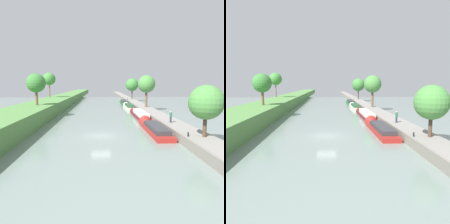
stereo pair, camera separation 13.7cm
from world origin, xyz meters
The scene contains 15 objects.
ground_plane centered at (0.00, 0.00, 0.00)m, with size 160.00×160.00×0.00m, color slate.
right_towpath centered at (10.62, 0.00, 0.50)m, with size 3.20×260.00×1.01m.
stone_quay centered at (8.90, 0.00, 0.53)m, with size 0.25×260.00×1.06m.
narrowboat_red centered at (7.36, 2.61, 0.44)m, with size 2.20×12.36×2.09m.
narrowboat_maroon centered at (7.65, 15.49, 0.55)m, with size 1.90×14.81×1.98m.
narrowboat_cream centered at (7.39, 30.52, 0.54)m, with size 1.90×11.93×1.86m.
narrowboat_green centered at (7.43, 42.75, 0.58)m, with size 1.84×12.39×1.94m.
tree_rightbank_near centered at (10.96, -5.21, 4.66)m, with size 3.63×3.63×5.49m.
tree_rightbank_midnear centered at (10.88, 24.67, 6.45)m, with size 4.14×4.14×7.57m.
tree_rightbank_midfar centered at (11.41, 53.00, 6.16)m, with size 4.63×4.63×7.49m.
tree_leftbank_downstream centered at (-12.09, 14.54, 6.69)m, with size 3.56×3.56×5.95m.
tree_leftbank_upstream centered at (-15.28, 38.94, 7.96)m, with size 3.68×3.68×7.27m.
person_walking centered at (10.09, 3.41, 1.88)m, with size 0.34×0.34×1.66m.
mooring_bollard_near centered at (9.32, -4.96, 1.23)m, with size 0.16×0.16×0.45m.
mooring_bollard_far centered at (9.32, 48.76, 1.23)m, with size 0.16×0.16×0.45m.
Camera 1 is at (0.07, -27.33, 6.60)m, focal length 35.08 mm.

